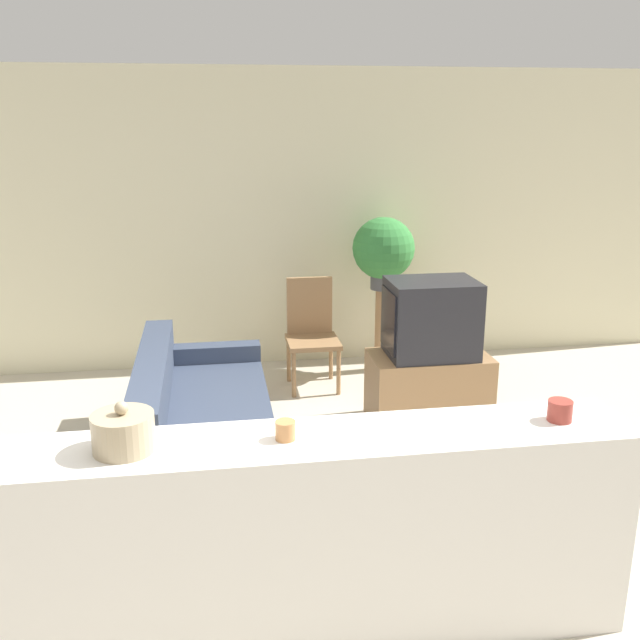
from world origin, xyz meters
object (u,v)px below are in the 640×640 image
(television, at_px, (431,318))
(couch, at_px, (200,424))
(decorative_bowl, at_px, (123,432))
(potted_plant, at_px, (384,250))
(wooden_chair, at_px, (311,329))

(television, bearing_deg, couch, -166.29)
(decorative_bowl, bearing_deg, potted_plant, 60.54)
(potted_plant, bearing_deg, television, -85.86)
(television, distance_m, potted_plant, 1.21)
(wooden_chair, bearing_deg, television, -49.40)
(couch, relative_size, decorative_bowl, 7.31)
(television, bearing_deg, wooden_chair, 130.60)
(television, relative_size, potted_plant, 1.02)
(decorative_bowl, bearing_deg, television, 48.01)
(television, distance_m, decorative_bowl, 2.98)
(television, relative_size, wooden_chair, 0.71)
(television, bearing_deg, decorative_bowl, -131.99)
(wooden_chair, distance_m, potted_plant, 0.97)
(wooden_chair, xyz_separation_m, potted_plant, (0.69, 0.26, 0.63))
(couch, relative_size, wooden_chair, 1.97)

